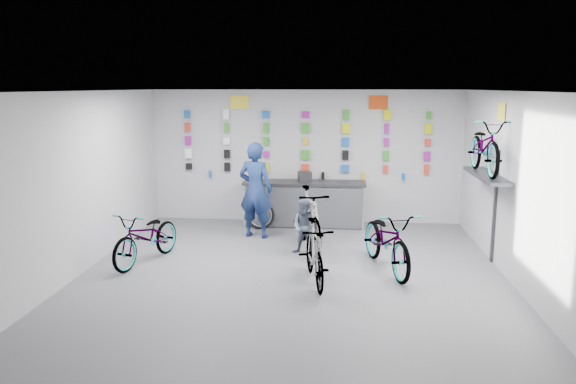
# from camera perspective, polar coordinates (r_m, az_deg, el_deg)

# --- Properties ---
(floor) EXTENTS (8.00, 8.00, 0.00)m
(floor) POSITION_cam_1_polar(r_m,az_deg,el_deg) (9.22, 0.30, -8.78)
(floor) COLOR #57575C
(floor) RESTS_ON ground
(ceiling) EXTENTS (8.00, 8.00, 0.00)m
(ceiling) POSITION_cam_1_polar(r_m,az_deg,el_deg) (8.69, 0.32, 10.21)
(ceiling) COLOR white
(ceiling) RESTS_ON wall_back
(wall_back) EXTENTS (7.00, 0.00, 7.00)m
(wall_back) POSITION_cam_1_polar(r_m,az_deg,el_deg) (12.78, 1.81, 3.62)
(wall_back) COLOR silver
(wall_back) RESTS_ON floor
(wall_front) EXTENTS (7.00, 0.00, 7.00)m
(wall_front) POSITION_cam_1_polar(r_m,az_deg,el_deg) (4.97, -3.57, -7.79)
(wall_front) COLOR silver
(wall_front) RESTS_ON floor
(wall_left) EXTENTS (0.00, 8.00, 8.00)m
(wall_left) POSITION_cam_1_polar(r_m,az_deg,el_deg) (9.76, -20.63, 0.73)
(wall_left) COLOR silver
(wall_left) RESTS_ON floor
(wall_right) EXTENTS (0.00, 8.00, 8.00)m
(wall_right) POSITION_cam_1_polar(r_m,az_deg,el_deg) (9.23, 22.51, 0.05)
(wall_right) COLOR silver
(wall_right) RESTS_ON floor
(counter) EXTENTS (2.70, 0.66, 1.00)m
(counter) POSITION_cam_1_polar(r_m,az_deg,el_deg) (12.49, 1.66, -1.26)
(counter) COLOR black
(counter) RESTS_ON floor
(merch_wall) EXTENTS (5.56, 0.08, 1.57)m
(merch_wall) POSITION_cam_1_polar(r_m,az_deg,el_deg) (12.67, 1.77, 4.94)
(merch_wall) COLOR black
(merch_wall) RESTS_ON wall_back
(wall_bracket) EXTENTS (0.39, 1.90, 2.00)m
(wall_bracket) POSITION_cam_1_polar(r_m,az_deg,el_deg) (10.33, 19.63, 1.10)
(wall_bracket) COLOR #333338
(wall_bracket) RESTS_ON wall_right
(sign_left) EXTENTS (0.42, 0.02, 0.30)m
(sign_left) POSITION_cam_1_polar(r_m,az_deg,el_deg) (12.84, -4.95, 9.08)
(sign_left) COLOR yellow
(sign_left) RESTS_ON wall_back
(sign_right) EXTENTS (0.42, 0.02, 0.30)m
(sign_right) POSITION_cam_1_polar(r_m,az_deg,el_deg) (12.68, 9.16, 8.97)
(sign_right) COLOR #D24411
(sign_right) RESTS_ON wall_back
(sign_side) EXTENTS (0.02, 0.40, 0.30)m
(sign_side) POSITION_cam_1_polar(r_m,az_deg,el_deg) (10.25, 20.88, 7.63)
(sign_side) COLOR yellow
(sign_side) RESTS_ON wall_right
(bike_left) EXTENTS (1.13, 1.91, 0.95)m
(bike_left) POSITION_cam_1_polar(r_m,az_deg,el_deg) (10.20, -14.15, -4.41)
(bike_left) COLOR gray
(bike_left) RESTS_ON floor
(bike_center) EXTENTS (0.78, 1.72, 1.00)m
(bike_center) POSITION_cam_1_polar(r_m,az_deg,el_deg) (8.87, 2.71, -6.20)
(bike_center) COLOR gray
(bike_center) RESTS_ON floor
(bike_right) EXTENTS (1.24, 2.15, 1.07)m
(bike_right) POSITION_cam_1_polar(r_m,az_deg,el_deg) (9.62, 10.04, -4.78)
(bike_right) COLOR gray
(bike_right) RESTS_ON floor
(bike_service) EXTENTS (1.03, 2.04, 1.18)m
(bike_service) POSITION_cam_1_polar(r_m,az_deg,el_deg) (10.69, 2.20, -2.75)
(bike_service) COLOR gray
(bike_service) RESTS_ON floor
(bike_wall) EXTENTS (0.63, 1.80, 0.95)m
(bike_wall) POSITION_cam_1_polar(r_m,az_deg,el_deg) (10.23, 19.42, 4.36)
(bike_wall) COLOR gray
(bike_wall) RESTS_ON wall_bracket
(clerk) EXTENTS (0.82, 0.64, 1.97)m
(clerk) POSITION_cam_1_polar(r_m,az_deg,el_deg) (11.48, -3.31, 0.21)
(clerk) COLOR navy
(clerk) RESTS_ON floor
(customer) EXTENTS (0.60, 0.53, 1.04)m
(customer) POSITION_cam_1_polar(r_m,az_deg,el_deg) (10.37, 1.75, -3.57)
(customer) COLOR slate
(customer) RESTS_ON floor
(spare_wheel) EXTENTS (0.64, 0.29, 0.62)m
(spare_wheel) POSITION_cam_1_polar(r_m,az_deg,el_deg) (12.26, -2.82, -2.37)
(spare_wheel) COLOR black
(spare_wheel) RESTS_ON floor
(register) EXTENTS (0.34, 0.35, 0.22)m
(register) POSITION_cam_1_polar(r_m,az_deg,el_deg) (12.39, 1.72, 1.57)
(register) COLOR black
(register) RESTS_ON counter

